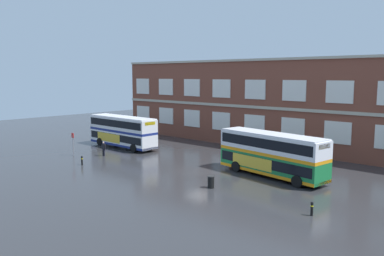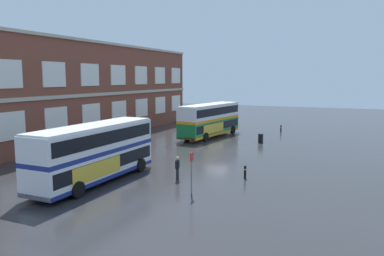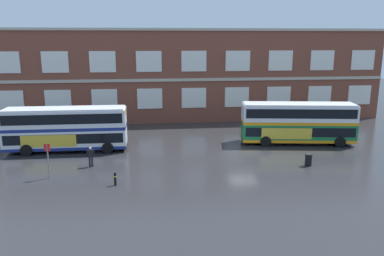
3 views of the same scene
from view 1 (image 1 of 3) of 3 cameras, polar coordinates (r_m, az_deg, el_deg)
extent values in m
plane|color=#2B2B2D|center=(40.84, 2.98, -5.74)|extent=(120.00, 120.00, 0.00)
cube|color=brown|center=(54.66, 11.35, 3.45)|extent=(48.78, 8.00, 11.19)
cube|color=#B2A893|center=(51.23, 8.99, 2.99)|extent=(48.78, 0.16, 0.36)
cube|color=#B2A893|center=(51.13, 9.15, 9.67)|extent=(48.78, 0.28, 0.30)
cube|color=silver|center=(65.83, -7.02, 2.08)|extent=(3.04, 0.12, 2.46)
cube|color=silver|center=(61.84, -3.74, 1.76)|extent=(3.04, 0.12, 2.46)
cube|color=silver|center=(58.09, -0.02, 1.40)|extent=(3.04, 0.12, 2.46)
cube|color=silver|center=(54.61, 4.20, 0.98)|extent=(3.04, 0.12, 2.46)
cube|color=silver|center=(51.48, 8.95, 0.50)|extent=(3.04, 0.12, 2.46)
cube|color=silver|center=(48.74, 14.28, -0.04)|extent=(3.04, 0.12, 2.46)
cube|color=silver|center=(46.48, 20.18, -0.64)|extent=(3.04, 0.12, 2.46)
cube|color=silver|center=(65.55, -7.08, 5.97)|extent=(3.04, 0.12, 2.46)
cube|color=silver|center=(61.55, -3.77, 5.91)|extent=(3.04, 0.12, 2.46)
cube|color=silver|center=(57.77, -0.02, 5.82)|extent=(3.04, 0.12, 2.46)
cube|color=silver|center=(54.28, 4.24, 5.68)|extent=(3.04, 0.12, 2.46)
cube|color=silver|center=(51.12, 9.05, 5.49)|extent=(3.04, 0.12, 2.46)
cube|color=silver|center=(48.37, 14.45, 5.23)|extent=(3.04, 0.12, 2.46)
cube|color=silver|center=(46.09, 20.43, 4.88)|extent=(3.04, 0.12, 2.46)
cube|color=silver|center=(52.79, -9.95, -1.43)|extent=(11.03, 2.66, 1.75)
cube|color=black|center=(52.75, -9.95, -1.21)|extent=(10.59, 2.70, 0.90)
cube|color=navy|center=(52.64, -9.97, -0.33)|extent=(11.03, 2.66, 0.30)
cube|color=silver|center=(52.52, -9.99, 0.67)|extent=(11.03, 2.66, 1.55)
cube|color=black|center=(52.51, -10.00, 0.75)|extent=(10.59, 2.70, 0.90)
cube|color=navy|center=(52.91, -9.93, -2.22)|extent=(11.03, 2.68, 0.28)
cube|color=silver|center=(52.43, -10.02, 1.57)|extent=(10.80, 2.56, 0.12)
cube|color=gold|center=(53.08, -11.92, -1.34)|extent=(4.84, 0.08, 1.10)
cube|color=yellow|center=(48.25, -6.07, 0.64)|extent=(0.08, 1.66, 0.40)
cylinder|color=black|center=(49.14, -8.39, -2.91)|extent=(1.04, 0.33, 1.04)
cylinder|color=black|center=(50.74, -6.14, -2.53)|extent=(1.04, 0.33, 1.04)
cylinder|color=black|center=(54.82, -13.08, -1.93)|extent=(1.04, 0.33, 1.04)
cylinder|color=black|center=(56.26, -10.93, -1.63)|extent=(1.04, 0.33, 1.04)
cube|color=#197038|center=(37.96, 11.31, -5.01)|extent=(11.25, 4.13, 1.75)
cube|color=black|center=(37.91, 11.31, -4.70)|extent=(10.83, 4.10, 0.90)
cube|color=orange|center=(37.75, 11.35, -3.50)|extent=(11.25, 4.13, 0.30)
cube|color=silver|center=(37.58, 11.38, -2.11)|extent=(11.25, 4.13, 1.55)
cube|color=black|center=(37.57, 11.39, -1.99)|extent=(10.83, 4.10, 0.90)
cube|color=orange|center=(38.12, 11.28, -6.09)|extent=(11.26, 4.15, 0.28)
cube|color=silver|center=(37.45, 11.42, -0.85)|extent=(11.02, 4.00, 0.12)
cube|color=gold|center=(37.82, 8.51, -4.86)|extent=(4.79, 0.74, 1.10)
cube|color=yellow|center=(34.37, 18.47, -2.54)|extent=(0.30, 1.65, 0.40)
cylinder|color=black|center=(34.87, 14.86, -7.45)|extent=(1.08, 0.47, 1.04)
cylinder|color=black|center=(36.91, 17.20, -6.70)|extent=(1.08, 0.47, 1.04)
cylinder|color=black|center=(39.32, 6.36, -5.52)|extent=(1.08, 0.47, 1.04)
cylinder|color=black|center=(41.14, 8.85, -4.98)|extent=(1.08, 0.47, 1.04)
cylinder|color=black|center=(47.67, -12.48, -3.45)|extent=(0.19, 0.19, 0.85)
cylinder|color=black|center=(47.81, -12.66, -3.42)|extent=(0.19, 0.19, 0.85)
cube|color=black|center=(47.61, -12.59, -2.58)|extent=(0.44, 0.32, 0.60)
cylinder|color=black|center=(47.44, -12.36, -2.65)|extent=(0.13, 0.13, 0.57)
cylinder|color=black|center=(47.79, -12.82, -2.58)|extent=(0.13, 0.13, 0.57)
sphere|color=tan|center=(47.53, -12.61, -2.06)|extent=(0.22, 0.22, 0.22)
cylinder|color=slate|center=(48.61, -16.71, -2.27)|extent=(0.10, 0.10, 2.70)
cube|color=red|center=(48.43, -16.77, -1.03)|extent=(0.44, 0.04, 0.56)
cylinder|color=black|center=(33.67, 2.74, -7.81)|extent=(0.56, 0.56, 0.95)
cylinder|color=black|center=(33.54, 2.74, -6.96)|extent=(0.60, 0.60, 0.08)
cylinder|color=black|center=(43.49, -15.53, -4.54)|extent=(0.18, 0.18, 0.95)
cylinder|color=yellow|center=(43.45, -15.54, -4.27)|extent=(0.19, 0.19, 0.08)
cylinder|color=black|center=(28.46, 16.83, -11.06)|extent=(0.18, 0.18, 0.95)
cylinder|color=yellow|center=(28.39, 16.85, -10.66)|extent=(0.19, 0.19, 0.08)
camera|label=2|loc=(63.99, -33.98, 4.43)|focal=35.16mm
camera|label=3|loc=(33.85, -54.26, 5.82)|focal=35.68mm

